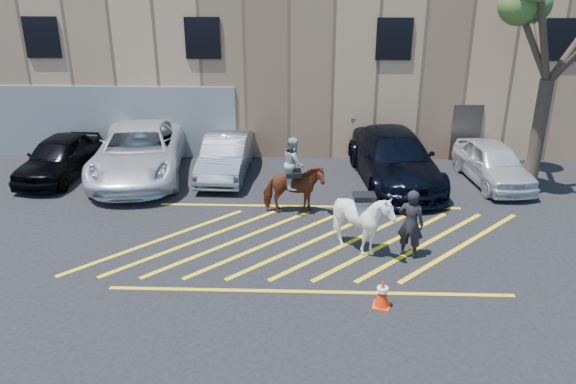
{
  "coord_description": "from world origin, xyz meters",
  "views": [
    {
      "loc": [
        -0.11,
        -14.1,
        7.14
      ],
      "look_at": [
        -0.62,
        0.2,
        1.3
      ],
      "focal_mm": 35.0,
      "sensor_mm": 36.0,
      "label": 1
    }
  ],
  "objects_px": {
    "car_white_pickup": "(139,152)",
    "car_white_suv": "(493,163)",
    "car_black_suv": "(59,157)",
    "saddled_white": "(363,221)",
    "tree": "(558,16)",
    "car_silver_sedan": "(226,156)",
    "mounted_bay": "(294,183)",
    "handler": "(411,224)",
    "traffic_cone": "(382,292)",
    "car_blue_suv": "(394,158)"
  },
  "relations": [
    {
      "from": "car_black_suv",
      "to": "saddled_white",
      "type": "distance_m",
      "value": 11.65
    },
    {
      "from": "car_silver_sedan",
      "to": "tree",
      "type": "distance_m",
      "value": 11.56
    },
    {
      "from": "traffic_cone",
      "to": "saddled_white",
      "type": "bearing_deg",
      "value": 95.15
    },
    {
      "from": "car_white_pickup",
      "to": "mounted_bay",
      "type": "height_order",
      "value": "mounted_bay"
    },
    {
      "from": "car_blue_suv",
      "to": "tree",
      "type": "xyz_separation_m",
      "value": [
        4.4,
        -0.91,
        4.82
      ]
    },
    {
      "from": "car_white_pickup",
      "to": "saddled_white",
      "type": "relative_size",
      "value": 3.6
    },
    {
      "from": "car_white_suv",
      "to": "mounted_bay",
      "type": "xyz_separation_m",
      "value": [
        -6.87,
        -2.87,
        0.27
      ]
    },
    {
      "from": "car_blue_suv",
      "to": "mounted_bay",
      "type": "relative_size",
      "value": 2.48
    },
    {
      "from": "saddled_white",
      "to": "tree",
      "type": "xyz_separation_m",
      "value": [
        5.94,
        4.4,
        4.79
      ]
    },
    {
      "from": "handler",
      "to": "mounted_bay",
      "type": "height_order",
      "value": "mounted_bay"
    },
    {
      "from": "handler",
      "to": "traffic_cone",
      "type": "relative_size",
      "value": 2.55
    },
    {
      "from": "car_black_suv",
      "to": "car_white_suv",
      "type": "distance_m",
      "value": 15.31
    },
    {
      "from": "car_blue_suv",
      "to": "handler",
      "type": "xyz_separation_m",
      "value": [
        -0.34,
        -5.47,
        0.06
      ]
    },
    {
      "from": "handler",
      "to": "car_silver_sedan",
      "type": "bearing_deg",
      "value": -22.29
    },
    {
      "from": "car_black_suv",
      "to": "handler",
      "type": "height_order",
      "value": "handler"
    },
    {
      "from": "car_black_suv",
      "to": "car_blue_suv",
      "type": "height_order",
      "value": "car_blue_suv"
    },
    {
      "from": "traffic_cone",
      "to": "car_silver_sedan",
      "type": "bearing_deg",
      "value": 119.12
    },
    {
      "from": "car_blue_suv",
      "to": "mounted_bay",
      "type": "height_order",
      "value": "mounted_bay"
    },
    {
      "from": "tree",
      "to": "car_silver_sedan",
      "type": "bearing_deg",
      "value": 172.56
    },
    {
      "from": "mounted_bay",
      "to": "tree",
      "type": "xyz_separation_m",
      "value": [
        7.83,
        1.94,
        4.71
      ]
    },
    {
      "from": "mounted_bay",
      "to": "traffic_cone",
      "type": "distance_m",
      "value": 5.48
    },
    {
      "from": "saddled_white",
      "to": "mounted_bay",
      "type": "bearing_deg",
      "value": 127.38
    },
    {
      "from": "car_black_suv",
      "to": "car_blue_suv",
      "type": "distance_m",
      "value": 11.88
    },
    {
      "from": "car_white_suv",
      "to": "car_blue_suv",
      "type": "bearing_deg",
      "value": 173.24
    },
    {
      "from": "car_blue_suv",
      "to": "car_white_suv",
      "type": "bearing_deg",
      "value": -6.71
    },
    {
      "from": "mounted_bay",
      "to": "traffic_cone",
      "type": "bearing_deg",
      "value": -67.19
    },
    {
      "from": "car_silver_sedan",
      "to": "car_blue_suv",
      "type": "xyz_separation_m",
      "value": [
        5.95,
        -0.45,
        0.14
      ]
    },
    {
      "from": "handler",
      "to": "tree",
      "type": "height_order",
      "value": "tree"
    },
    {
      "from": "car_silver_sedan",
      "to": "mounted_bay",
      "type": "relative_size",
      "value": 1.82
    },
    {
      "from": "car_black_suv",
      "to": "car_white_pickup",
      "type": "bearing_deg",
      "value": 8.88
    },
    {
      "from": "saddled_white",
      "to": "traffic_cone",
      "type": "relative_size",
      "value": 2.45
    },
    {
      "from": "handler",
      "to": "tree",
      "type": "relative_size",
      "value": 0.25
    },
    {
      "from": "handler",
      "to": "tree",
      "type": "distance_m",
      "value": 8.12
    },
    {
      "from": "car_white_suv",
      "to": "tree",
      "type": "distance_m",
      "value": 5.16
    },
    {
      "from": "traffic_cone",
      "to": "tree",
      "type": "distance_m",
      "value": 10.47
    },
    {
      "from": "car_white_pickup",
      "to": "mounted_bay",
      "type": "xyz_separation_m",
      "value": [
        5.61,
        -3.15,
        0.08
      ]
    },
    {
      "from": "car_blue_suv",
      "to": "traffic_cone",
      "type": "xyz_separation_m",
      "value": [
        -1.32,
        -7.87,
        -0.5
      ]
    },
    {
      "from": "car_black_suv",
      "to": "car_white_pickup",
      "type": "height_order",
      "value": "car_white_pickup"
    },
    {
      "from": "car_black_suv",
      "to": "tree",
      "type": "xyz_separation_m",
      "value": [
        16.27,
        -0.98,
        4.95
      ]
    },
    {
      "from": "car_white_pickup",
      "to": "saddled_white",
      "type": "distance_m",
      "value": 9.37
    },
    {
      "from": "car_black_suv",
      "to": "traffic_cone",
      "type": "height_order",
      "value": "car_black_suv"
    },
    {
      "from": "handler",
      "to": "traffic_cone",
      "type": "xyz_separation_m",
      "value": [
        -0.98,
        -2.4,
        -0.56
      ]
    },
    {
      "from": "car_silver_sedan",
      "to": "car_white_suv",
      "type": "relative_size",
      "value": 1.05
    },
    {
      "from": "saddled_white",
      "to": "tree",
      "type": "bearing_deg",
      "value": 36.54
    },
    {
      "from": "car_white_pickup",
      "to": "car_white_suv",
      "type": "xyz_separation_m",
      "value": [
        12.48,
        -0.28,
        -0.18
      ]
    },
    {
      "from": "car_black_suv",
      "to": "tree",
      "type": "distance_m",
      "value": 17.04
    },
    {
      "from": "car_white_suv",
      "to": "handler",
      "type": "relative_size",
      "value": 2.25
    },
    {
      "from": "saddled_white",
      "to": "tree",
      "type": "relative_size",
      "value": 0.24
    },
    {
      "from": "car_silver_sedan",
      "to": "traffic_cone",
      "type": "height_order",
      "value": "car_silver_sedan"
    },
    {
      "from": "car_blue_suv",
      "to": "handler",
      "type": "bearing_deg",
      "value": -100.6
    }
  ]
}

